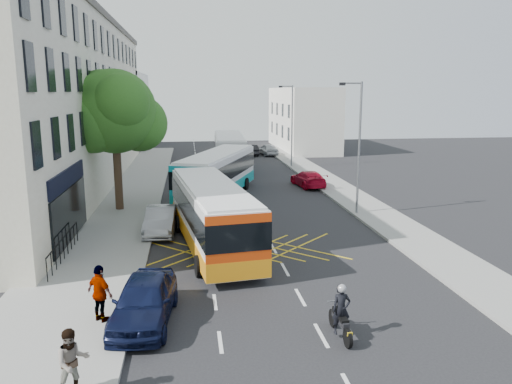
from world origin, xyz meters
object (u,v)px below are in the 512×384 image
object	(u,v)px
red_hatchback	(308,179)
pedestrian_near	(72,362)
lamp_near	(358,141)
bus_far	(229,151)
parked_car_blue	(144,300)
lamp_far	(291,121)
bus_mid	(217,174)
pedestrian_far	(100,293)
bus_near	(212,214)
parked_car_silver	(161,220)
motorbike	(341,312)
distant_car_grey	(229,154)
street_tree	(114,112)
distant_car_silver	(268,149)
distant_car_dark	(250,150)

from	to	relation	value
red_hatchback	pedestrian_near	distance (m)	29.69
lamp_near	bus_far	distance (m)	20.94
parked_car_blue	lamp_far	bearing A→B (deg)	76.38
lamp_far	bus_mid	distance (m)	16.09
red_hatchback	pedestrian_far	world-z (taller)	pedestrian_far
bus_near	parked_car_silver	xyz separation A→B (m)	(-2.65, 2.89, -0.95)
bus_near	motorbike	bearing A→B (deg)	-77.89
motorbike	pedestrian_far	xyz separation A→B (m)	(-7.56, 1.85, 0.28)
bus_far	motorbike	distance (m)	34.97
parked_car_silver	distant_car_grey	bearing A→B (deg)	81.10
street_tree	pedestrian_near	xyz separation A→B (m)	(1.51, -20.36, -5.27)
distant_car_grey	pedestrian_far	world-z (taller)	pedestrian_far
bus_far	distant_car_silver	bearing A→B (deg)	63.71
bus_far	parked_car_blue	size ratio (longest dim) A/B	2.64
distant_car_dark	pedestrian_near	bearing A→B (deg)	72.38
distant_car_grey	distant_car_dark	world-z (taller)	distant_car_grey
parked_car_blue	distant_car_grey	distance (m)	40.12
distant_car_dark	pedestrian_far	bearing A→B (deg)	71.26
bus_far	red_hatchback	size ratio (longest dim) A/B	2.70
pedestrian_near	bus_mid	bearing A→B (deg)	53.87
street_tree	distant_car_dark	distance (m)	30.14
bus_far	red_hatchback	distance (m)	11.70
parked_car_silver	pedestrian_far	distance (m)	10.86
motorbike	bus_mid	bearing A→B (deg)	94.57
bus_near	distant_car_dark	xyz separation A→B (m)	(6.31, 35.52, -1.02)
street_tree	pedestrian_far	xyz separation A→B (m)	(1.51, -16.28, -5.18)
lamp_far	parked_car_blue	world-z (taller)	lamp_far
pedestrian_near	bus_near	bearing A→B (deg)	47.04
lamp_far	pedestrian_near	size ratio (longest dim) A/B	4.61
bus_mid	red_hatchback	size ratio (longest dim) A/B	2.63
parked_car_silver	pedestrian_far	world-z (taller)	pedestrian_far
pedestrian_far	bus_near	bearing A→B (deg)	-75.85
motorbike	distant_car_grey	distance (m)	41.52
distant_car_dark	pedestrian_far	distance (m)	44.62
bus_near	distant_car_dark	distance (m)	36.09
distant_car_dark	pedestrian_far	world-z (taller)	pedestrian_far
lamp_near	pedestrian_near	xyz separation A→B (m)	(-13.20, -17.40, -3.60)
bus_near	red_hatchback	size ratio (longest dim) A/B	2.58
street_tree	lamp_near	bearing A→B (deg)	-11.40
lamp_near	pedestrian_far	distance (m)	19.07
motorbike	parked_car_blue	distance (m)	6.44
bus_near	bus_mid	distance (m)	11.92
parked_car_silver	motorbike	bearing A→B (deg)	-61.02
motorbike	distant_car_silver	size ratio (longest dim) A/B	0.48
bus_mid	pedestrian_far	distance (m)	20.40
bus_mid	parked_car_silver	xyz separation A→B (m)	(-3.61, -9.00, -0.99)
red_hatchback	distant_car_silver	size ratio (longest dim) A/B	1.08
distant_car_silver	bus_far	bearing A→B (deg)	54.45
bus_far	pedestrian_near	bearing A→B (deg)	-98.01
bus_near	bus_far	world-z (taller)	bus_far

